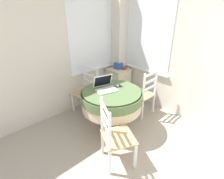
{
  "coord_description": "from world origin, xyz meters",
  "views": [
    {
      "loc": [
        -1.14,
        0.19,
        2.05
      ],
      "look_at": [
        0.82,
        2.28,
        0.68
      ],
      "focal_mm": 28.0,
      "sensor_mm": 36.0,
      "label": 1
    }
  ],
  "objects_px": {
    "corner_cabinet": "(118,82)",
    "book_on_cabinet": "(122,68)",
    "laptop": "(105,87)",
    "dining_chair_camera_near": "(115,136)",
    "dining_chair_near_right_window": "(143,94)",
    "computer_mouse": "(117,86)",
    "storage_box": "(118,66)",
    "round_dining_table": "(112,99)",
    "cell_phone": "(120,86)",
    "dining_chair_near_back_window": "(87,91)"
  },
  "relations": [
    {
      "from": "round_dining_table",
      "to": "storage_box",
      "type": "bearing_deg",
      "value": 39.87
    },
    {
      "from": "dining_chair_camera_near",
      "to": "book_on_cabinet",
      "type": "relative_size",
      "value": 4.14
    },
    {
      "from": "laptop",
      "to": "storage_box",
      "type": "distance_m",
      "value": 1.26
    },
    {
      "from": "storage_box",
      "to": "book_on_cabinet",
      "type": "bearing_deg",
      "value": -35.41
    },
    {
      "from": "storage_box",
      "to": "cell_phone",
      "type": "bearing_deg",
      "value": -133.67
    },
    {
      "from": "round_dining_table",
      "to": "computer_mouse",
      "type": "relative_size",
      "value": 12.77
    },
    {
      "from": "dining_chair_near_right_window",
      "to": "computer_mouse",
      "type": "bearing_deg",
      "value": 165.35
    },
    {
      "from": "dining_chair_near_back_window",
      "to": "dining_chair_near_right_window",
      "type": "height_order",
      "value": "same"
    },
    {
      "from": "cell_phone",
      "to": "dining_chair_near_right_window",
      "type": "distance_m",
      "value": 0.64
    },
    {
      "from": "dining_chair_near_right_window",
      "to": "round_dining_table",
      "type": "bearing_deg",
      "value": 172.7
    },
    {
      "from": "round_dining_table",
      "to": "dining_chair_near_right_window",
      "type": "height_order",
      "value": "dining_chair_near_right_window"
    },
    {
      "from": "computer_mouse",
      "to": "cell_phone",
      "type": "relative_size",
      "value": 0.65
    },
    {
      "from": "dining_chair_near_back_window",
      "to": "round_dining_table",
      "type": "bearing_deg",
      "value": -92.09
    },
    {
      "from": "dining_chair_camera_near",
      "to": "cell_phone",
      "type": "bearing_deg",
      "value": 41.03
    },
    {
      "from": "dining_chair_near_back_window",
      "to": "corner_cabinet",
      "type": "bearing_deg",
      "value": 2.22
    },
    {
      "from": "computer_mouse",
      "to": "book_on_cabinet",
      "type": "bearing_deg",
      "value": 39.34
    },
    {
      "from": "round_dining_table",
      "to": "laptop",
      "type": "relative_size",
      "value": 2.58
    },
    {
      "from": "dining_chair_near_back_window",
      "to": "storage_box",
      "type": "bearing_deg",
      "value": 2.48
    },
    {
      "from": "computer_mouse",
      "to": "corner_cabinet",
      "type": "relative_size",
      "value": 0.12
    },
    {
      "from": "cell_phone",
      "to": "book_on_cabinet",
      "type": "distance_m",
      "value": 1.11
    },
    {
      "from": "cell_phone",
      "to": "storage_box",
      "type": "xyz_separation_m",
      "value": [
        0.75,
        0.79,
        0.02
      ]
    },
    {
      "from": "cell_phone",
      "to": "dining_chair_camera_near",
      "type": "bearing_deg",
      "value": -138.97
    },
    {
      "from": "dining_chair_near_back_window",
      "to": "dining_chair_near_right_window",
      "type": "relative_size",
      "value": 1.0
    },
    {
      "from": "laptop",
      "to": "computer_mouse",
      "type": "xyz_separation_m",
      "value": [
        0.23,
        -0.06,
        -0.03
      ]
    },
    {
      "from": "round_dining_table",
      "to": "cell_phone",
      "type": "height_order",
      "value": "cell_phone"
    },
    {
      "from": "storage_box",
      "to": "book_on_cabinet",
      "type": "height_order",
      "value": "storage_box"
    },
    {
      "from": "laptop",
      "to": "book_on_cabinet",
      "type": "bearing_deg",
      "value": 31.01
    },
    {
      "from": "round_dining_table",
      "to": "computer_mouse",
      "type": "distance_m",
      "value": 0.26
    },
    {
      "from": "book_on_cabinet",
      "to": "dining_chair_near_right_window",
      "type": "bearing_deg",
      "value": -107.98
    },
    {
      "from": "book_on_cabinet",
      "to": "cell_phone",
      "type": "bearing_deg",
      "value": -138.3
    },
    {
      "from": "computer_mouse",
      "to": "storage_box",
      "type": "xyz_separation_m",
      "value": [
        0.81,
        0.77,
        0.01
      ]
    },
    {
      "from": "dining_chair_near_back_window",
      "to": "book_on_cabinet",
      "type": "xyz_separation_m",
      "value": [
        1.04,
        -0.01,
        0.27
      ]
    },
    {
      "from": "cell_phone",
      "to": "corner_cabinet",
      "type": "relative_size",
      "value": 0.18
    },
    {
      "from": "laptop",
      "to": "dining_chair_camera_near",
      "type": "relative_size",
      "value": 0.42
    },
    {
      "from": "dining_chair_near_back_window",
      "to": "corner_cabinet",
      "type": "height_order",
      "value": "dining_chair_near_back_window"
    },
    {
      "from": "corner_cabinet",
      "to": "book_on_cabinet",
      "type": "relative_size",
      "value": 3.02
    },
    {
      "from": "dining_chair_near_right_window",
      "to": "dining_chair_camera_near",
      "type": "xyz_separation_m",
      "value": [
        -1.29,
        -0.51,
        0.0
      ]
    },
    {
      "from": "computer_mouse",
      "to": "dining_chair_camera_near",
      "type": "relative_size",
      "value": 0.08
    },
    {
      "from": "computer_mouse",
      "to": "storage_box",
      "type": "bearing_deg",
      "value": 43.8
    },
    {
      "from": "cell_phone",
      "to": "dining_chair_near_back_window",
      "type": "height_order",
      "value": "dining_chair_near_back_window"
    },
    {
      "from": "cell_phone",
      "to": "dining_chair_near_back_window",
      "type": "distance_m",
      "value": 0.83
    },
    {
      "from": "book_on_cabinet",
      "to": "round_dining_table",
      "type": "bearing_deg",
      "value": -143.92
    },
    {
      "from": "laptop",
      "to": "cell_phone",
      "type": "distance_m",
      "value": 0.29
    },
    {
      "from": "round_dining_table",
      "to": "cell_phone",
      "type": "relative_size",
      "value": 8.27
    },
    {
      "from": "laptop",
      "to": "dining_chair_camera_near",
      "type": "xyz_separation_m",
      "value": [
        -0.47,
        -0.72,
        -0.35
      ]
    },
    {
      "from": "computer_mouse",
      "to": "dining_chair_camera_near",
      "type": "distance_m",
      "value": 1.01
    },
    {
      "from": "dining_chair_near_right_window",
      "to": "dining_chair_camera_near",
      "type": "height_order",
      "value": "same"
    },
    {
      "from": "storage_box",
      "to": "dining_chair_camera_near",
      "type": "bearing_deg",
      "value": -136.2
    },
    {
      "from": "round_dining_table",
      "to": "dining_chair_near_right_window",
      "type": "xyz_separation_m",
      "value": [
        0.78,
        -0.1,
        -0.14
      ]
    },
    {
      "from": "round_dining_table",
      "to": "laptop",
      "type": "bearing_deg",
      "value": 109.8
    }
  ]
}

